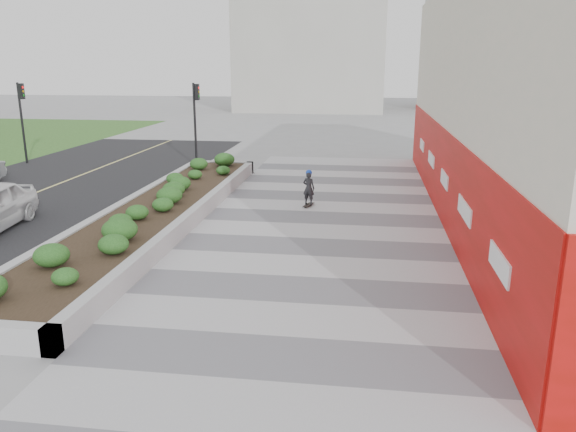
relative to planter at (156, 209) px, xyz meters
name	(u,v)px	position (x,y,z in m)	size (l,w,h in m)	color
ground	(291,323)	(5.50, -7.00, -0.42)	(160.00, 160.00, 0.00)	gray
walkway	(307,271)	(5.50, -4.00, -0.41)	(8.00, 36.00, 0.01)	#A8A8AD
building	(543,101)	(12.48, 1.98, 3.56)	(6.04, 24.08, 8.00)	beige
planter	(156,209)	(0.00, 0.00, 0.00)	(3.00, 18.00, 0.90)	#9E9EA0
traffic_signal_near	(196,112)	(-1.73, 10.50, 2.34)	(0.33, 0.28, 4.20)	black
traffic_signal_far	(22,111)	(-10.93, 10.00, 2.34)	(0.33, 0.28, 4.20)	black
distant_bldg_north_l	(312,18)	(0.50, 48.00, 9.58)	(16.00, 12.00, 20.00)	#ADAAA3
distant_bldg_north_r	(492,1)	(20.50, 53.00, 11.58)	(14.00, 10.00, 24.00)	#ADAAA3
manhole_cover	(327,272)	(6.00, -4.00, -0.42)	(0.44, 0.44, 0.01)	#595654
skateboarder	(309,188)	(4.84, 2.73, 0.29)	(0.52, 0.75, 1.39)	beige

